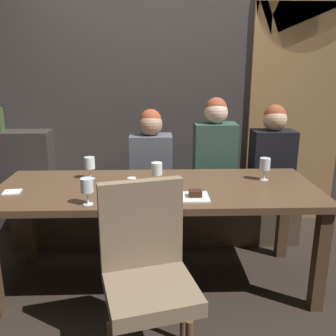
{
  "coord_description": "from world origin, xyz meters",
  "views": [
    {
      "loc": [
        -0.0,
        -2.4,
        1.55
      ],
      "look_at": [
        0.08,
        0.11,
        0.84
      ],
      "focal_mm": 39.27,
      "sensor_mm": 36.0,
      "label": 1
    }
  ],
  "objects_px": {
    "chair_near_side": "(147,265)",
    "espresso_cup": "(132,183)",
    "diner_bearded": "(215,149)",
    "dessert_plate": "(195,196)",
    "diner_redhead": "(151,155)",
    "diner_far_end": "(273,152)",
    "wine_glass_center_front": "(157,169)",
    "wine_glass_near_left": "(90,164)",
    "dining_table": "(157,198)",
    "wine_glass_far_left": "(265,164)",
    "banquette_bench": "(158,215)",
    "wine_glass_near_right": "(87,187)",
    "wine_bottle_pale_label": "(0,118)"
  },
  "relations": [
    {
      "from": "wine_glass_center_front",
      "to": "dessert_plate",
      "type": "xyz_separation_m",
      "value": [
        0.23,
        -0.25,
        -0.1
      ]
    },
    {
      "from": "diner_far_end",
      "to": "wine_glass_near_left",
      "type": "distance_m",
      "value": 1.57
    },
    {
      "from": "banquette_bench",
      "to": "diner_bearded",
      "type": "height_order",
      "value": "diner_bearded"
    },
    {
      "from": "diner_redhead",
      "to": "diner_far_end",
      "type": "distance_m",
      "value": 1.05
    },
    {
      "from": "chair_near_side",
      "to": "wine_glass_center_front",
      "type": "distance_m",
      "value": 0.8
    },
    {
      "from": "wine_glass_near_left",
      "to": "dessert_plate",
      "type": "xyz_separation_m",
      "value": [
        0.72,
        -0.42,
        -0.1
      ]
    },
    {
      "from": "espresso_cup",
      "to": "wine_glass_near_right",
      "type": "bearing_deg",
      "value": -126.5
    },
    {
      "from": "dessert_plate",
      "to": "dining_table",
      "type": "bearing_deg",
      "value": 135.25
    },
    {
      "from": "chair_near_side",
      "to": "wine_glass_near_left",
      "type": "bearing_deg",
      "value": 115.26
    },
    {
      "from": "diner_far_end",
      "to": "wine_glass_near_right",
      "type": "height_order",
      "value": "diner_far_end"
    },
    {
      "from": "wine_glass_far_left",
      "to": "espresso_cup",
      "type": "bearing_deg",
      "value": -172.81
    },
    {
      "from": "wine_glass_near_right",
      "to": "banquette_bench",
      "type": "bearing_deg",
      "value": 67.97
    },
    {
      "from": "diner_far_end",
      "to": "wine_glass_near_right",
      "type": "distance_m",
      "value": 1.74
    },
    {
      "from": "wine_glass_near_left",
      "to": "dessert_plate",
      "type": "distance_m",
      "value": 0.84
    },
    {
      "from": "diner_redhead",
      "to": "wine_glass_far_left",
      "type": "height_order",
      "value": "diner_redhead"
    },
    {
      "from": "diner_far_end",
      "to": "dessert_plate",
      "type": "bearing_deg",
      "value": -130.38
    },
    {
      "from": "diner_redhead",
      "to": "espresso_cup",
      "type": "height_order",
      "value": "diner_redhead"
    },
    {
      "from": "wine_glass_near_right",
      "to": "espresso_cup",
      "type": "height_order",
      "value": "wine_glass_near_right"
    },
    {
      "from": "wine_glass_center_front",
      "to": "wine_bottle_pale_label",
      "type": "bearing_deg",
      "value": 144.87
    },
    {
      "from": "espresso_cup",
      "to": "chair_near_side",
      "type": "bearing_deg",
      "value": -80.93
    },
    {
      "from": "diner_bearded",
      "to": "wine_glass_near_left",
      "type": "height_order",
      "value": "diner_bearded"
    },
    {
      "from": "chair_near_side",
      "to": "wine_bottle_pale_label",
      "type": "distance_m",
      "value": 2.3
    },
    {
      "from": "diner_redhead",
      "to": "diner_bearded",
      "type": "relative_size",
      "value": 0.89
    },
    {
      "from": "wine_glass_far_left",
      "to": "banquette_bench",
      "type": "bearing_deg",
      "value": 143.37
    },
    {
      "from": "wine_glass_near_left",
      "to": "espresso_cup",
      "type": "relative_size",
      "value": 1.37
    },
    {
      "from": "wine_glass_center_front",
      "to": "dessert_plate",
      "type": "bearing_deg",
      "value": -46.94
    },
    {
      "from": "diner_redhead",
      "to": "banquette_bench",
      "type": "bearing_deg",
      "value": 21.38
    },
    {
      "from": "dining_table",
      "to": "dessert_plate",
      "type": "xyz_separation_m",
      "value": [
        0.23,
        -0.23,
        0.1
      ]
    },
    {
      "from": "dining_table",
      "to": "espresso_cup",
      "type": "height_order",
      "value": "espresso_cup"
    },
    {
      "from": "diner_redhead",
      "to": "wine_glass_far_left",
      "type": "distance_m",
      "value": 1.0
    },
    {
      "from": "diner_redhead",
      "to": "diner_bearded",
      "type": "bearing_deg",
      "value": 1.65
    },
    {
      "from": "wine_glass_near_right",
      "to": "wine_glass_center_front",
      "type": "bearing_deg",
      "value": 39.77
    },
    {
      "from": "diner_far_end",
      "to": "wine_glass_center_front",
      "type": "bearing_deg",
      "value": -146.94
    },
    {
      "from": "diner_far_end",
      "to": "wine_glass_near_right",
      "type": "relative_size",
      "value": 4.73
    },
    {
      "from": "diner_redhead",
      "to": "diner_far_end",
      "type": "bearing_deg",
      "value": -0.38
    },
    {
      "from": "diner_redhead",
      "to": "wine_glass_center_front",
      "type": "distance_m",
      "value": 0.67
    },
    {
      "from": "banquette_bench",
      "to": "wine_glass_far_left",
      "type": "xyz_separation_m",
      "value": [
        0.78,
        -0.58,
        0.63
      ]
    },
    {
      "from": "dining_table",
      "to": "chair_near_side",
      "type": "distance_m",
      "value": 0.73
    },
    {
      "from": "banquette_bench",
      "to": "wine_bottle_pale_label",
      "type": "distance_m",
      "value": 1.71
    },
    {
      "from": "dining_table",
      "to": "wine_bottle_pale_label",
      "type": "height_order",
      "value": "wine_bottle_pale_label"
    },
    {
      "from": "wine_glass_far_left",
      "to": "dessert_plate",
      "type": "height_order",
      "value": "wine_glass_far_left"
    },
    {
      "from": "dining_table",
      "to": "wine_glass_far_left",
      "type": "relative_size",
      "value": 13.41
    },
    {
      "from": "diner_bearded",
      "to": "dessert_plate",
      "type": "xyz_separation_m",
      "value": [
        -0.27,
        -0.93,
        -0.09
      ]
    },
    {
      "from": "wine_glass_far_left",
      "to": "diner_bearded",
      "type": "bearing_deg",
      "value": 115.36
    },
    {
      "from": "chair_near_side",
      "to": "espresso_cup",
      "type": "height_order",
      "value": "chair_near_side"
    },
    {
      "from": "wine_bottle_pale_label",
      "to": "dessert_plate",
      "type": "distance_m",
      "value": 2.13
    },
    {
      "from": "wine_glass_near_right",
      "to": "wine_glass_far_left",
      "type": "height_order",
      "value": "same"
    },
    {
      "from": "wine_glass_near_left",
      "to": "dining_table",
      "type": "bearing_deg",
      "value": -21.23
    },
    {
      "from": "dining_table",
      "to": "diner_far_end",
      "type": "relative_size",
      "value": 2.83
    },
    {
      "from": "wine_glass_near_left",
      "to": "chair_near_side",
      "type": "bearing_deg",
      "value": -64.74
    }
  ]
}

